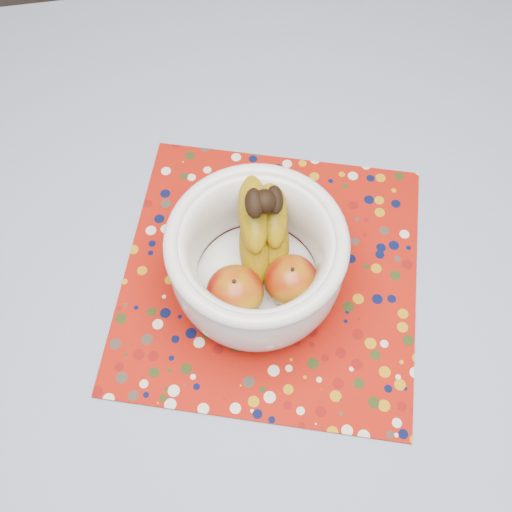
% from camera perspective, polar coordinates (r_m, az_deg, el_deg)
% --- Properties ---
extents(table, '(1.20, 1.20, 0.75)m').
position_cam_1_polar(table, '(0.91, 0.07, -7.01)').
color(table, brown).
rests_on(table, ground).
extents(tablecloth, '(1.32, 1.32, 0.01)m').
position_cam_1_polar(tablecloth, '(0.83, 0.08, -5.10)').
color(tablecloth, slate).
rests_on(tablecloth, table).
extents(placemat, '(0.51, 0.51, 0.00)m').
position_cam_1_polar(placemat, '(0.85, 1.37, -1.85)').
color(placemat, '#951108').
rests_on(placemat, tablecloth).
extents(fruit_bowl, '(0.23, 0.23, 0.17)m').
position_cam_1_polar(fruit_bowl, '(0.77, 0.31, 0.01)').
color(fruit_bowl, silver).
rests_on(fruit_bowl, placemat).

